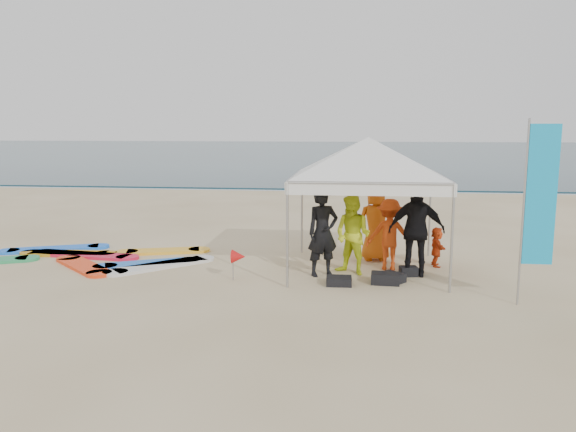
# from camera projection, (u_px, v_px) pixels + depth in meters

# --- Properties ---
(ground) EXTENTS (120.00, 120.00, 0.00)m
(ground) POSITION_uv_depth(u_px,v_px,m) (274.00, 308.00, 9.73)
(ground) COLOR beige
(ground) RESTS_ON ground
(ocean) EXTENTS (160.00, 84.00, 0.08)m
(ocean) POSITION_uv_depth(u_px,v_px,m) (342.00, 151.00, 68.57)
(ocean) COLOR #0C2633
(ocean) RESTS_ON ground
(shoreline_foam) EXTENTS (160.00, 1.20, 0.01)m
(shoreline_foam) POSITION_uv_depth(u_px,v_px,m) (326.00, 190.00, 27.58)
(shoreline_foam) COLOR silver
(shoreline_foam) RESTS_ON ground
(person_black_a) EXTENTS (0.80, 0.70, 1.85)m
(person_black_a) POSITION_uv_depth(u_px,v_px,m) (323.00, 232.00, 11.71)
(person_black_a) COLOR black
(person_black_a) RESTS_ON ground
(person_yellow) EXTENTS (1.03, 0.97, 1.69)m
(person_yellow) POSITION_uv_depth(u_px,v_px,m) (353.00, 235.00, 11.83)
(person_yellow) COLOR #DEF021
(person_yellow) RESTS_ON ground
(person_orange_a) EXTENTS (1.01, 0.59, 1.56)m
(person_orange_a) POSITION_uv_depth(u_px,v_px,m) (389.00, 234.00, 12.24)
(person_orange_a) COLOR #D74213
(person_orange_a) RESTS_ON ground
(person_black_b) EXTENTS (1.16, 0.49, 1.96)m
(person_black_b) POSITION_uv_depth(u_px,v_px,m) (417.00, 230.00, 11.63)
(person_black_b) COLOR black
(person_black_b) RESTS_ON ground
(person_orange_b) EXTENTS (0.95, 0.71, 1.78)m
(person_orange_b) POSITION_uv_depth(u_px,v_px,m) (376.00, 223.00, 13.06)
(person_orange_b) COLOR #D85F13
(person_orange_b) RESTS_ON ground
(person_seated) EXTENTS (0.29, 0.83, 0.89)m
(person_seated) POSITION_uv_depth(u_px,v_px,m) (437.00, 247.00, 12.56)
(person_seated) COLOR red
(person_seated) RESTS_ON ground
(canopy_tent) EXTENTS (4.38, 4.38, 3.30)m
(canopy_tent) POSITION_uv_depth(u_px,v_px,m) (368.00, 138.00, 11.86)
(canopy_tent) COLOR #A5A5A8
(canopy_tent) RESTS_ON ground
(feather_flag) EXTENTS (0.55, 0.04, 3.25)m
(feather_flag) POSITION_uv_depth(u_px,v_px,m) (539.00, 197.00, 9.59)
(feather_flag) COLOR #A5A5A8
(feather_flag) RESTS_ON ground
(marker_pennant) EXTENTS (0.28, 0.28, 0.64)m
(marker_pennant) POSITION_uv_depth(u_px,v_px,m) (239.00, 257.00, 11.39)
(marker_pennant) COLOR #A5A5A8
(marker_pennant) RESTS_ON ground
(gear_pile) EXTENTS (1.89, 1.21, 0.22)m
(gear_pile) POSITION_uv_depth(u_px,v_px,m) (379.00, 278.00, 11.31)
(gear_pile) COLOR black
(gear_pile) RESTS_ON ground
(surfboard_spread) EXTENTS (5.95, 3.02, 0.07)m
(surfboard_spread) POSITION_uv_depth(u_px,v_px,m) (94.00, 258.00, 13.29)
(surfboard_spread) COLOR #289559
(surfboard_spread) RESTS_ON ground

